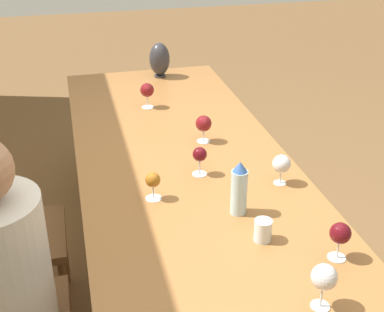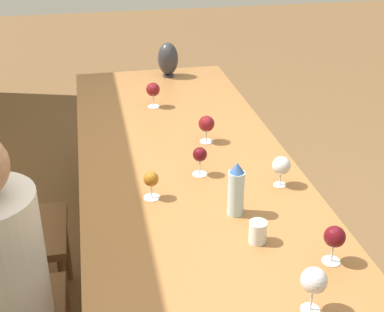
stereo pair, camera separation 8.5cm
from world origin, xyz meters
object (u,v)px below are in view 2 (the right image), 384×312
chair_far (1,225)px  water_tumbler (258,232)px  vase (168,59)px  wine_glass_3 (281,166)px  wine_glass_5 (200,155)px  person_near (2,277)px  wine_glass_0 (206,124)px  water_bottle (236,189)px  wine_glass_1 (335,237)px  wine_glass_4 (314,281)px  wine_glass_6 (151,180)px  wine_glass_2 (153,90)px

chair_far → water_tumbler: bearing=-123.2°
vase → wine_glass_3: vase is taller
wine_glass_5 → person_near: bearing=117.8°
wine_glass_0 → wine_glass_3: wine_glass_0 is taller
water_bottle → chair_far: size_ratio=0.24×
water_tumbler → wine_glass_1: 0.28m
wine_glass_1 → wine_glass_3: 0.53m
wine_glass_5 → chair_far: chair_far is taller
wine_glass_4 → wine_glass_1: bearing=-38.1°
wine_glass_6 → chair_far: chair_far is taller
wine_glass_0 → person_near: size_ratio=0.11×
wine_glass_5 → person_near: (-0.43, 0.83, -0.19)m
water_tumbler → wine_glass_6: bearing=41.9°
water_tumbler → wine_glass_4: wine_glass_4 is taller
wine_glass_3 → wine_glass_5: (0.16, 0.32, 0.00)m
wine_glass_3 → wine_glass_5: wine_glass_3 is taller
wine_glass_3 → wine_glass_6: size_ratio=1.12×
water_bottle → wine_glass_5: bearing=11.9°
wine_glass_0 → water_tumbler: bearing=179.8°
water_bottle → chair_far: bearing=64.6°
vase → water_bottle: bearing=179.8°
water_tumbler → wine_glass_4: bearing=-171.8°
vase → person_near: size_ratio=0.19×
wine_glass_3 → wine_glass_1: bearing=179.7°
wine_glass_6 → water_bottle: bearing=-120.6°
vase → wine_glass_0: size_ratio=1.65×
wine_glass_1 → person_near: 1.19m
vase → wine_glass_6: vase is taller
vase → wine_glass_4: bearing=-178.0°
water_bottle → wine_glass_3: size_ratio=1.67×
wine_glass_0 → wine_glass_6: bearing=144.7°
wine_glass_5 → chair_far: bearing=82.0°
water_bottle → wine_glass_6: bearing=59.4°
wine_glass_3 → vase: bearing=9.1°
water_tumbler → person_near: bearing=83.9°
wine_glass_5 → person_near: size_ratio=0.11×
water_bottle → vase: vase is taller
wine_glass_0 → wine_glass_1: bearing=-168.2°
water_bottle → wine_glass_4: water_bottle is taller
water_bottle → wine_glass_5: size_ratio=1.71×
wine_glass_3 → wine_glass_4: bearing=167.3°
water_bottle → chair_far: 1.14m
wine_glass_5 → wine_glass_6: 0.28m
wine_glass_4 → water_tumbler: bearing=8.2°
water_bottle → wine_glass_5: 0.35m
wine_glass_0 → wine_glass_2: bearing=20.9°
wine_glass_1 → wine_glass_3: (0.53, -0.00, -0.01)m
water_bottle → chair_far: water_bottle is taller
person_near → wine_glass_4: bearing=-115.6°
wine_glass_3 → wine_glass_0: bearing=24.0°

